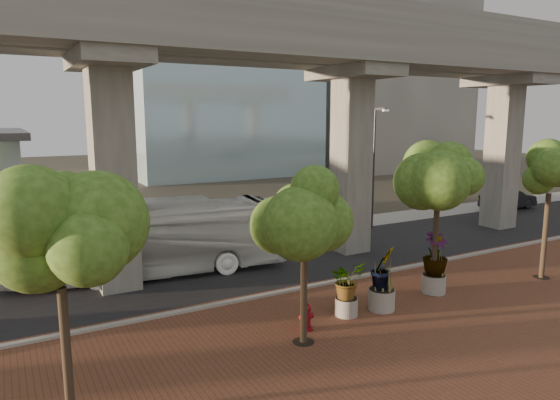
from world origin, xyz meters
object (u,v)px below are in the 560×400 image
transit_bus (151,239)px  planter_front (347,283)px  fire_hydrant (306,316)px  parked_car (508,199)px

transit_bus → planter_front: size_ratio=5.97×
fire_hydrant → parked_car: bearing=23.6°
transit_bus → fire_hydrant: 9.05m
transit_bus → parked_car: (28.34, 2.64, -0.87)m
transit_bus → parked_car: transit_bus is taller
transit_bus → fire_hydrant: size_ratio=12.35×
transit_bus → planter_front: (4.83, -8.14, -0.39)m
transit_bus → planter_front: bearing=-141.1°
parked_car → planter_front: size_ratio=2.42×
fire_hydrant → planter_front: 2.09m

